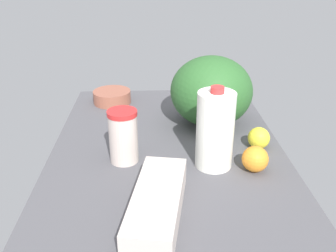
{
  "coord_description": "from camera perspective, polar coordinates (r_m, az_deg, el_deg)",
  "views": [
    {
      "loc": [
        -104.85,
        4.46,
        62.85
      ],
      "look_at": [
        0.0,
        0.0,
        13.0
      ],
      "focal_mm": 40.0,
      "sensor_mm": 36.0,
      "label": 1
    }
  ],
  "objects": [
    {
      "name": "egg_carton",
      "position": [
        0.93,
        -1.65,
        -11.83
      ],
      "size": [
        34.15,
        16.72,
        7.33
      ],
      "primitive_type": "cube",
      "rotation": [
        0.0,
        0.0,
        -0.17
      ],
      "color": "beige",
      "rests_on": "countertop"
    },
    {
      "name": "watermelon",
      "position": [
        1.38,
        6.61,
        5.3
      ],
      "size": [
        29.93,
        29.93,
        25.57
      ],
      "primitive_type": "ellipsoid",
      "color": "#2C602A",
      "rests_on": "countertop"
    },
    {
      "name": "milk_jug",
      "position": [
        1.1,
        7.18,
        -0.62
      ],
      "size": [
        11.11,
        11.11,
        25.24
      ],
      "color": "white",
      "rests_on": "countertop"
    },
    {
      "name": "tumbler_cup",
      "position": [
        1.14,
        -6.82,
        -1.55
      ],
      "size": [
        9.03,
        9.03,
        16.78
      ],
      "color": "beige",
      "rests_on": "countertop"
    },
    {
      "name": "orange_near_front",
      "position": [
        1.13,
        13.14,
        -4.92
      ],
      "size": [
        7.83,
        7.83,
        7.83
      ],
      "primitive_type": "sphere",
      "color": "orange",
      "rests_on": "countertop"
    },
    {
      "name": "lemon_far_back",
      "position": [
        1.26,
        13.66,
        -1.79
      ],
      "size": [
        7.2,
        7.2,
        7.2
      ],
      "primitive_type": "sphere",
      "color": "yellow",
      "rests_on": "countertop"
    },
    {
      "name": "mixing_bowl",
      "position": [
        1.62,
        -8.52,
        4.43
      ],
      "size": [
        15.87,
        15.87,
        5.25
      ],
      "primitive_type": "cylinder",
      "color": "#9B5743",
      "rests_on": "countertop"
    },
    {
      "name": "countertop",
      "position": [
        1.22,
        0.0,
        -4.9
      ],
      "size": [
        120.0,
        76.0,
        3.0
      ],
      "primitive_type": "cube",
      "color": "#4E4D52",
      "rests_on": "ground"
    }
  ]
}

